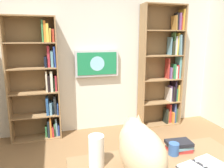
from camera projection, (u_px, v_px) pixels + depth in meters
wall_back at (100, 55)px, 3.82m from camera, size 4.52×0.06×2.70m
bookshelf_left at (165, 69)px, 4.04m from camera, size 0.80×0.28×2.24m
bookshelf_right at (40, 81)px, 3.47m from camera, size 0.78×0.28×1.98m
wall_mounted_tv at (97, 63)px, 3.75m from camera, size 0.76×0.07×0.46m
cat at (140, 148)px, 1.42m from camera, size 0.27×0.60×0.37m
open_binder at (204, 167)px, 1.51m from camera, size 0.37×0.29×0.02m
paper_towel_roll at (96, 151)px, 1.51m from camera, size 0.11×0.11×0.23m
coffee_mug at (174, 149)px, 1.68m from camera, size 0.08×0.08×0.10m
desk_book_stack at (179, 146)px, 1.74m from camera, size 0.21×0.14×0.08m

